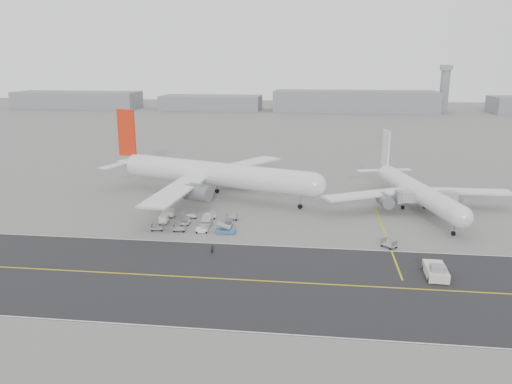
# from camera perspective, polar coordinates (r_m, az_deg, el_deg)

# --- Properties ---
(ground) EXTENTS (700.00, 700.00, 0.00)m
(ground) POSITION_cam_1_polar(r_m,az_deg,el_deg) (99.34, -2.40, -5.54)
(ground) COLOR gray
(ground) RESTS_ON ground
(taxiway) EXTENTS (220.00, 59.00, 0.03)m
(taxiway) POSITION_cam_1_polar(r_m,az_deg,el_deg) (82.22, -0.96, -10.03)
(taxiway) COLOR #262528
(taxiway) RESTS_ON ground
(horizon_buildings) EXTENTS (520.00, 28.00, 28.00)m
(horizon_buildings) POSITION_cam_1_polar(r_m,az_deg,el_deg) (353.80, 9.48, 9.08)
(horizon_buildings) COLOR gray
(horizon_buildings) RESTS_ON ground
(control_tower) EXTENTS (7.00, 7.00, 31.25)m
(control_tower) POSITION_cam_1_polar(r_m,az_deg,el_deg) (367.12, 20.75, 11.09)
(control_tower) COLOR gray
(control_tower) RESTS_ON ground
(airliner_a) EXTENTS (60.11, 58.99, 21.56)m
(airliner_a) POSITION_cam_1_polar(r_m,az_deg,el_deg) (129.25, -5.19, 2.12)
(airliner_a) COLOR silver
(airliner_a) RESTS_ON ground
(airliner_b) EXTENTS (44.97, 46.01, 16.17)m
(airliner_b) POSITION_cam_1_polar(r_m,az_deg,el_deg) (124.15, 17.76, 0.19)
(airliner_b) COLOR silver
(airliner_b) RESTS_ON ground
(pushback_tug) EXTENTS (3.40, 8.83, 2.52)m
(pushback_tug) POSITION_cam_1_polar(r_m,az_deg,el_deg) (88.08, 19.87, -8.49)
(pushback_tug) COLOR beige
(pushback_tug) RESTS_ON ground
(jet_bridge) EXTENTS (14.91, 4.83, 5.56)m
(jet_bridge) POSITION_cam_1_polar(r_m,az_deg,el_deg) (121.27, 19.01, -0.64)
(jet_bridge) COLOR gray
(jet_bridge) RESTS_ON ground
(gse_cluster) EXTENTS (22.47, 17.12, 2.01)m
(gse_cluster) POSITION_cam_1_polar(r_m,az_deg,el_deg) (109.20, -6.86, -3.72)
(gse_cluster) COLOR gray
(gse_cluster) RESTS_ON ground
(stray_dolly) EXTENTS (3.17, 3.22, 1.72)m
(stray_dolly) POSITION_cam_1_polar(r_m,az_deg,el_deg) (98.89, 14.93, -6.15)
(stray_dolly) COLOR silver
(stray_dolly) RESTS_ON ground
(ground_crew_a) EXTENTS (0.63, 0.46, 1.60)m
(ground_crew_a) POSITION_cam_1_polar(r_m,az_deg,el_deg) (92.70, -5.03, -6.59)
(ground_crew_a) COLOR black
(ground_crew_a) RESTS_ON ground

